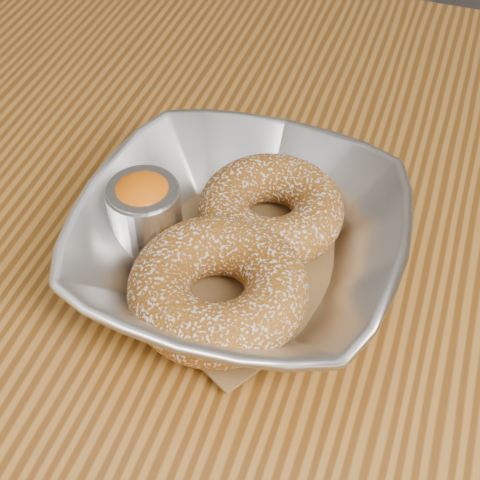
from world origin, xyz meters
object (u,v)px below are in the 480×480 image
(serving_bowl, at_px, (240,244))
(donut_back, at_px, (271,209))
(donut_front, at_px, (218,288))
(table, at_px, (300,365))
(ramekin, at_px, (145,212))

(serving_bowl, distance_m, donut_back, 0.04)
(serving_bowl, bearing_deg, donut_front, -89.80)
(serving_bowl, relative_size, donut_front, 1.91)
(serving_bowl, height_order, donut_back, serving_bowl)
(table, distance_m, donut_back, 0.14)
(ramekin, bearing_deg, serving_bowl, 1.74)
(serving_bowl, relative_size, donut_back, 2.15)
(table, xyz_separation_m, serving_bowl, (-0.05, -0.00, 0.13))
(serving_bowl, relative_size, ramekin, 3.84)
(serving_bowl, xyz_separation_m, donut_front, (0.00, -0.04, 0.00))
(donut_back, height_order, donut_front, donut_front)
(serving_bowl, xyz_separation_m, ramekin, (-0.07, -0.00, 0.01))
(table, relative_size, donut_back, 12.09)
(donut_front, relative_size, ramekin, 2.01)
(donut_front, xyz_separation_m, ramekin, (-0.07, 0.04, 0.01))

